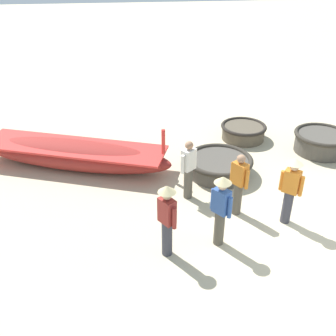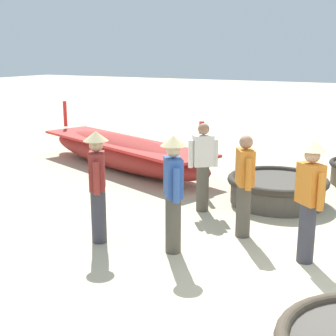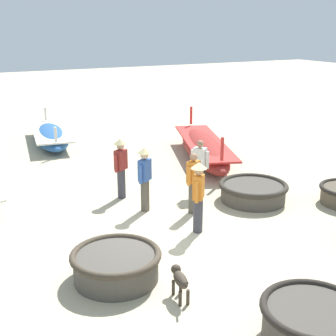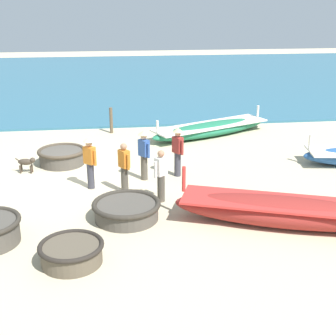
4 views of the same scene
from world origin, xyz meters
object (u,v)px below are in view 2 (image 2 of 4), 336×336
Objects in this scene: fisherman_hauling at (97,180)px; fisherman_by_coracle at (173,187)px; fisherman_standing_right at (203,165)px; coracle_beside_post at (277,189)px; long_boat_ochre_hull at (122,152)px; fisherman_crouching at (244,184)px; fisherman_standing_left at (310,194)px.

fisherman_by_coracle is at bearing -80.32° from fisherman_hauling.
coracle_beside_post is at bearing -45.06° from fisherman_standing_right.
fisherman_crouching is at bearing -124.54° from long_boat_ochre_hull.
long_boat_ochre_hull is 3.45× the size of fisherman_hauling.
fisherman_by_coracle is 1.22m from fisherman_crouching.
fisherman_standing_right is 2.16m from fisherman_hauling.
long_boat_ochre_hull is (0.89, 4.02, 0.13)m from coracle_beside_post.
coracle_beside_post is 1.11× the size of fisherman_by_coracle.
long_boat_ochre_hull is at bearing 55.46° from fisherman_crouching.
fisherman_by_coracle is 1.00× the size of fisherman_hauling.
long_boat_ochre_hull is 3.67× the size of fisherman_standing_right.
fisherman_crouching is (1.01, -0.67, -0.12)m from fisherman_by_coracle.
fisherman_crouching is (1.21, -1.81, -0.12)m from fisherman_hauling.
fisherman_by_coracle is at bearing -138.59° from long_boat_ochre_hull.
long_boat_ochre_hull is 3.45× the size of fisherman_by_coracle.
coracle_beside_post is 1.18× the size of fisherman_crouching.
fisherman_hauling is at bearing 123.72° from fisherman_crouching.
coracle_beside_post is at bearing 23.56° from fisherman_standing_left.
fisherman_by_coracle reaches higher than long_boat_ochre_hull.
fisherman_hauling is at bearing 158.92° from fisherman_standing_right.
fisherman_standing_left is 1.80m from fisherman_by_coracle.
fisherman_by_coracle is at bearing 146.34° from fisherman_crouching.
coracle_beside_post is 1.18× the size of fisherman_standing_right.
fisherman_hauling is at bearing 104.60° from fisherman_standing_left.
coracle_beside_post is 2.63m from fisherman_standing_left.
fisherman_crouching is at bearing -56.28° from fisherman_hauling.
fisherman_crouching is at bearing 65.90° from fisherman_standing_left.
fisherman_hauling is (-0.19, 1.13, 0.00)m from fisherman_by_coracle.
fisherman_by_coracle is 1.86m from fisherman_standing_right.
fisherman_standing_right is 1.31m from fisherman_crouching.
fisherman_by_coracle is 1.06× the size of fisherman_standing_right.
fisherman_standing_left and fisherman_by_coracle have the same top height.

